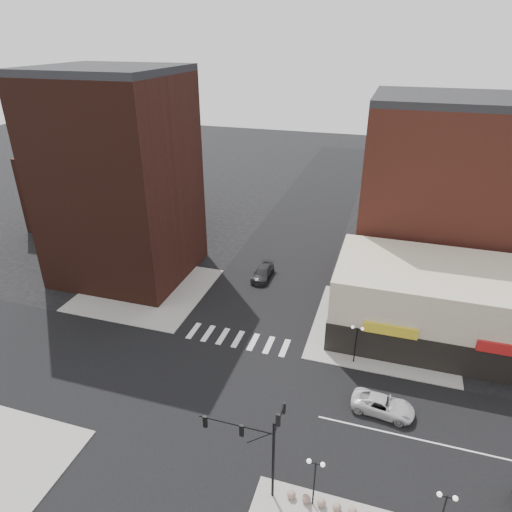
% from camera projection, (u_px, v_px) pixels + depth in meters
% --- Properties ---
extents(ground, '(240.00, 240.00, 0.00)m').
position_uv_depth(ground, '(209.00, 392.00, 41.13)').
color(ground, black).
rests_on(ground, ground).
extents(road_ew, '(200.00, 14.00, 0.02)m').
position_uv_depth(road_ew, '(209.00, 392.00, 41.12)').
color(road_ew, black).
rests_on(road_ew, ground).
extents(road_ns, '(14.00, 200.00, 0.02)m').
position_uv_depth(road_ns, '(209.00, 392.00, 41.12)').
color(road_ns, black).
rests_on(road_ns, ground).
extents(sidewalk_nw, '(15.00, 15.00, 0.12)m').
position_uv_depth(sidewalk_nw, '(146.00, 289.00, 57.37)').
color(sidewalk_nw, gray).
rests_on(sidewalk_nw, ground).
extents(sidewalk_ne, '(15.00, 15.00, 0.12)m').
position_uv_depth(sidewalk_ne, '(383.00, 329.00, 49.66)').
color(sidewalk_ne, gray).
rests_on(sidewalk_ne, ground).
extents(building_nw, '(16.00, 15.00, 25.00)m').
position_uv_depth(building_nw, '(120.00, 182.00, 56.49)').
color(building_nw, '#351810').
rests_on(building_nw, ground).
extents(building_nw_low, '(20.00, 18.00, 12.00)m').
position_uv_depth(building_nw_low, '(108.00, 186.00, 76.09)').
color(building_nw_low, '#351810').
rests_on(building_nw_low, ground).
extents(building_ne_midrise, '(18.00, 15.00, 22.00)m').
position_uv_depth(building_ne_midrise, '(438.00, 195.00, 56.47)').
color(building_ne_midrise, brown).
rests_on(building_ne_midrise, ground).
extents(building_ne_row, '(24.20, 12.20, 8.00)m').
position_uv_depth(building_ne_row, '(452.00, 312.00, 46.93)').
color(building_ne_row, beige).
rests_on(building_ne_row, ground).
extents(traffic_signal, '(5.59, 3.09, 7.77)m').
position_uv_depth(traffic_signal, '(261.00, 438.00, 30.30)').
color(traffic_signal, black).
rests_on(traffic_signal, ground).
extents(street_lamp_se_a, '(1.22, 0.32, 4.16)m').
position_uv_depth(street_lamp_se_a, '(315.00, 472.00, 29.89)').
color(street_lamp_se_a, black).
rests_on(street_lamp_se_a, sidewalk_se).
extents(street_lamp_se_b, '(1.22, 0.32, 4.16)m').
position_uv_depth(street_lamp_se_b, '(445.00, 505.00, 27.77)').
color(street_lamp_se_b, black).
rests_on(street_lamp_se_b, sidewalk_se).
extents(street_lamp_ne, '(1.22, 0.32, 4.16)m').
position_uv_depth(street_lamp_ne, '(357.00, 335.00, 43.33)').
color(street_lamp_ne, black).
rests_on(street_lamp_ne, sidewalk_ne).
extents(bollard_row, '(5.85, 0.60, 0.60)m').
position_uv_depth(bollard_row, '(329.00, 505.00, 30.87)').
color(bollard_row, gray).
rests_on(bollard_row, sidewalk_se).
extents(white_suv, '(5.51, 3.00, 1.46)m').
position_uv_depth(white_suv, '(383.00, 405.00, 38.69)').
color(white_suv, silver).
rests_on(white_suv, ground).
extents(dark_sedan_north, '(2.14, 5.25, 1.52)m').
position_uv_depth(dark_sedan_north, '(263.00, 273.00, 59.80)').
color(dark_sedan_north, black).
rests_on(dark_sedan_north, ground).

